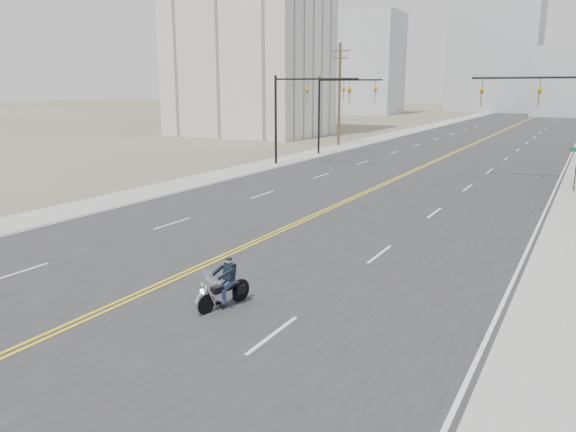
% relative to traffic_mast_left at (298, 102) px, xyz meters
% --- Properties ---
extents(ground_plane, '(400.00, 400.00, 0.00)m').
position_rel_traffic_mast_left_xyz_m(ground_plane, '(8.98, -32.00, -4.94)').
color(ground_plane, '#776D56').
rests_on(ground_plane, ground).
extents(road, '(20.00, 200.00, 0.01)m').
position_rel_traffic_mast_left_xyz_m(road, '(8.98, 38.00, -4.93)').
color(road, '#303033').
rests_on(road, ground).
extents(sidewalk_left, '(3.00, 200.00, 0.01)m').
position_rel_traffic_mast_left_xyz_m(sidewalk_left, '(-2.52, 38.00, -4.93)').
color(sidewalk_left, '#A5A5A0').
rests_on(sidewalk_left, ground).
extents(traffic_mast_left, '(7.10, 0.26, 7.00)m').
position_rel_traffic_mast_left_xyz_m(traffic_mast_left, '(0.00, 0.00, 0.00)').
color(traffic_mast_left, black).
rests_on(traffic_mast_left, ground).
extents(traffic_mast_right, '(7.10, 0.26, 7.00)m').
position_rel_traffic_mast_left_xyz_m(traffic_mast_right, '(17.95, 0.00, 0.00)').
color(traffic_mast_right, black).
rests_on(traffic_mast_right, ground).
extents(traffic_mast_far, '(6.10, 0.26, 7.00)m').
position_rel_traffic_mast_left_xyz_m(traffic_mast_far, '(-0.33, 8.00, -0.06)').
color(traffic_mast_far, black).
rests_on(traffic_mast_far, ground).
extents(utility_pole_left, '(2.20, 0.30, 10.50)m').
position_rel_traffic_mast_left_xyz_m(utility_pole_left, '(-3.52, 16.00, 0.54)').
color(utility_pole_left, brown).
rests_on(utility_pole_left, ground).
extents(apartment_block, '(18.00, 14.00, 30.00)m').
position_rel_traffic_mast_left_xyz_m(apartment_block, '(-19.02, 23.00, 10.06)').
color(apartment_block, silver).
rests_on(apartment_block, ground).
extents(haze_bldg_a, '(14.00, 12.00, 22.00)m').
position_rel_traffic_mast_left_xyz_m(haze_bldg_a, '(-26.02, 83.00, 6.06)').
color(haze_bldg_a, '#B7BCC6').
rests_on(haze_bldg_a, ground).
extents(haze_bldg_d, '(20.00, 15.00, 26.00)m').
position_rel_traffic_mast_left_xyz_m(haze_bldg_d, '(-3.02, 108.00, 8.06)').
color(haze_bldg_d, '#ADB2B7').
rests_on(haze_bldg_d, ground).
extents(haze_bldg_f, '(12.00, 12.00, 16.00)m').
position_rel_traffic_mast_left_xyz_m(haze_bldg_f, '(-41.02, 98.00, 3.06)').
color(haze_bldg_f, '#ADB2B7').
rests_on(haze_bldg_f, ground).
extents(motorcyclist, '(1.19, 1.98, 1.45)m').
position_rel_traffic_mast_left_xyz_m(motorcyclist, '(11.79, -27.05, -4.21)').
color(motorcyclist, black).
rests_on(motorcyclist, ground).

